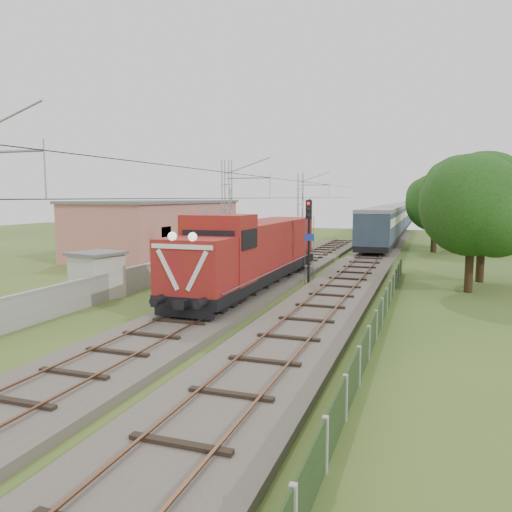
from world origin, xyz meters
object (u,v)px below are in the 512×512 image
at_px(relay_hut, 97,275).
at_px(coach_rake, 401,213).
at_px(locomotive, 253,252).
at_px(signal_post, 309,226).

bearing_deg(relay_hut, coach_rake, 80.02).
distance_m(locomotive, coach_rake, 65.81).
bearing_deg(locomotive, signal_post, 49.10).
xyz_separation_m(locomotive, coach_rake, (5.00, 65.62, 0.32)).
distance_m(locomotive, relay_hut, 8.90).
height_order(locomotive, coach_rake, locomotive).
bearing_deg(coach_rake, signal_post, -92.14).
xyz_separation_m(coach_rake, relay_hut, (-12.40, -70.45, -1.38)).
distance_m(locomotive, signal_post, 4.29).
relative_size(locomotive, coach_rake, 0.19).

